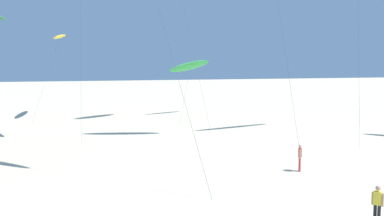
{
  "coord_description": "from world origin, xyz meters",
  "views": [
    {
      "loc": [
        -4.02,
        -1.83,
        6.95
      ],
      "look_at": [
        0.84,
        16.23,
        4.95
      ],
      "focal_mm": 42.31,
      "sensor_mm": 36.0,
      "label": 1
    }
  ],
  "objects_px": {
    "flying_kite_11": "(60,37)",
    "person_foreground_walker": "(377,204)",
    "flying_kite_6": "(190,66)",
    "person_near_left": "(300,157)"
  },
  "relations": [
    {
      "from": "flying_kite_6",
      "to": "person_near_left",
      "type": "height_order",
      "value": "flying_kite_6"
    },
    {
      "from": "person_foreground_walker",
      "to": "person_near_left",
      "type": "bearing_deg",
      "value": 81.16
    },
    {
      "from": "flying_kite_6",
      "to": "flying_kite_11",
      "type": "distance_m",
      "value": 16.36
    },
    {
      "from": "flying_kite_6",
      "to": "person_near_left",
      "type": "xyz_separation_m",
      "value": [
        -1.03,
        -30.87,
        -5.2
      ]
    },
    {
      "from": "flying_kite_11",
      "to": "person_foreground_walker",
      "type": "height_order",
      "value": "flying_kite_11"
    },
    {
      "from": "person_foreground_walker",
      "to": "flying_kite_11",
      "type": "bearing_deg",
      "value": 107.63
    },
    {
      "from": "flying_kite_6",
      "to": "person_near_left",
      "type": "distance_m",
      "value": 31.33
    },
    {
      "from": "flying_kite_11",
      "to": "person_foreground_walker",
      "type": "distance_m",
      "value": 45.0
    },
    {
      "from": "flying_kite_11",
      "to": "person_foreground_walker",
      "type": "xyz_separation_m",
      "value": [
        13.36,
        -42.06,
        -8.79
      ]
    },
    {
      "from": "flying_kite_11",
      "to": "person_near_left",
      "type": "height_order",
      "value": "flying_kite_11"
    }
  ]
}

